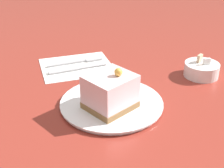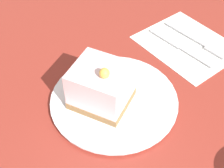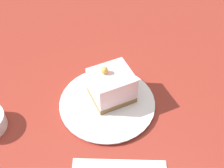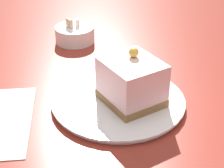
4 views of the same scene
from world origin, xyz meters
name	(u,v)px [view 2 (image 2 of 4)]	position (x,y,z in m)	size (l,w,h in m)	color
ground_plane	(111,110)	(0.00, 0.00, 0.00)	(4.00, 4.00, 0.00)	maroon
plate	(114,100)	(-0.02, -0.01, 0.01)	(0.24, 0.24, 0.01)	white
cake_slice	(103,85)	(0.00, -0.02, 0.05)	(0.11, 0.12, 0.10)	olive
napkin	(187,44)	(-0.26, 0.02, 0.00)	(0.22, 0.24, 0.00)	white
fork	(200,42)	(-0.28, 0.04, 0.01)	(0.05, 0.17, 0.00)	#B2B2B7
knife	(174,44)	(-0.24, 0.00, 0.01)	(0.04, 0.18, 0.00)	#B2B2B7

